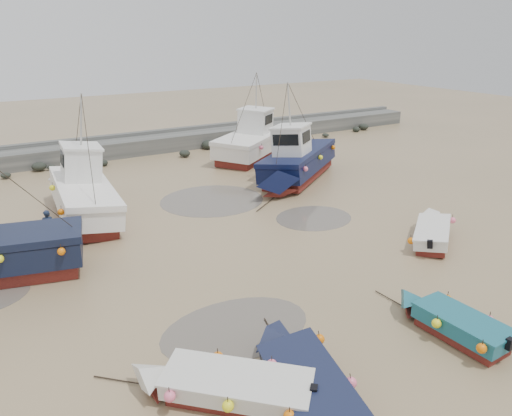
% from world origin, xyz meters
% --- Properties ---
extents(ground, '(120.00, 120.00, 0.00)m').
position_xyz_m(ground, '(0.00, 0.00, 0.00)').
color(ground, '#9B7F5C').
rests_on(ground, ground).
extents(seawall, '(60.00, 4.92, 1.50)m').
position_xyz_m(seawall, '(0.05, 21.99, 0.63)').
color(seawall, slate).
rests_on(seawall, ground).
extents(puddle_a, '(5.14, 5.14, 0.01)m').
position_xyz_m(puddle_a, '(-2.72, -3.24, 0.00)').
color(puddle_a, '#5C554B').
rests_on(puddle_a, ground).
extents(puddle_b, '(4.08, 4.08, 0.01)m').
position_xyz_m(puddle_b, '(5.63, 3.53, 0.00)').
color(puddle_b, '#5C554B').
rests_on(puddle_b, ground).
extents(puddle_d, '(5.96, 5.96, 0.01)m').
position_xyz_m(puddle_d, '(2.37, 8.82, 0.00)').
color(puddle_d, '#5C554B').
rests_on(puddle_d, ground).
extents(dinghy_0, '(4.93, 4.80, 1.43)m').
position_xyz_m(dinghy_0, '(-4.59, -6.00, 0.54)').
color(dinghy_0, maroon).
rests_on(dinghy_0, ground).
extents(dinghy_1, '(2.84, 6.05, 1.43)m').
position_xyz_m(dinghy_1, '(-2.56, -6.94, 0.55)').
color(dinghy_1, maroon).
rests_on(dinghy_1, ground).
extents(dinghy_2, '(1.90, 5.22, 1.43)m').
position_xyz_m(dinghy_2, '(3.03, -7.09, 0.57)').
color(dinghy_2, maroon).
rests_on(dinghy_2, ground).
extents(dinghy_3, '(5.10, 4.11, 1.43)m').
position_xyz_m(dinghy_3, '(8.59, -1.66, 0.55)').
color(dinghy_3, maroon).
rests_on(dinghy_3, ground).
extents(cabin_boat_1, '(3.60, 10.89, 6.22)m').
position_xyz_m(cabin_boat_1, '(-4.58, 10.20, 1.32)').
color(cabin_boat_1, maroon).
rests_on(cabin_boat_1, ground).
extents(cabin_boat_2, '(9.76, 7.51, 6.22)m').
position_xyz_m(cabin_boat_2, '(8.75, 9.48, 1.31)').
color(cabin_boat_2, maroon).
rests_on(cabin_boat_2, ground).
extents(cabin_boat_3, '(9.30, 7.41, 6.22)m').
position_xyz_m(cabin_boat_3, '(9.59, 16.37, 1.33)').
color(cabin_boat_3, maroon).
rests_on(cabin_boat_3, ground).
extents(person, '(0.61, 0.42, 1.63)m').
position_xyz_m(person, '(-6.68, 7.10, 0.00)').
color(person, '#1A263E').
rests_on(person, ground).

